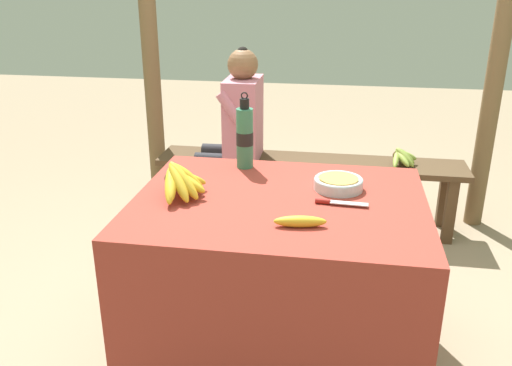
# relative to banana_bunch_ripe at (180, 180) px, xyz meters

# --- Properties ---
(ground_plane) EXTENTS (12.00, 12.00, 0.00)m
(ground_plane) POSITION_rel_banana_bunch_ripe_xyz_m (0.38, 0.03, -0.79)
(ground_plane) COLOR gray
(market_counter) EXTENTS (1.10, 0.87, 0.72)m
(market_counter) POSITION_rel_banana_bunch_ripe_xyz_m (0.38, 0.03, -0.43)
(market_counter) COLOR maroon
(market_counter) RESTS_ON ground_plane
(banana_bunch_ripe) EXTENTS (0.19, 0.30, 0.15)m
(banana_bunch_ripe) POSITION_rel_banana_bunch_ripe_xyz_m (0.00, 0.00, 0.00)
(banana_bunch_ripe) COLOR #4C381E
(banana_bunch_ripe) RESTS_ON market_counter
(serving_bowl) EXTENTS (0.19, 0.19, 0.05)m
(serving_bowl) POSITION_rel_banana_bunch_ripe_xyz_m (0.59, 0.17, -0.04)
(serving_bowl) COLOR silver
(serving_bowl) RESTS_ON market_counter
(water_bottle) EXTENTS (0.07, 0.07, 0.33)m
(water_bottle) POSITION_rel_banana_bunch_ripe_xyz_m (0.18, 0.37, 0.07)
(water_bottle) COLOR #337556
(water_bottle) RESTS_ON market_counter
(loose_banana_front) EXTENTS (0.18, 0.06, 0.04)m
(loose_banana_front) POSITION_rel_banana_bunch_ripe_xyz_m (0.47, -0.19, -0.05)
(loose_banana_front) COLOR gold
(loose_banana_front) RESTS_ON market_counter
(knife) EXTENTS (0.19, 0.04, 0.02)m
(knife) POSITION_rel_banana_bunch_ripe_xyz_m (0.58, 0.02, -0.06)
(knife) COLOR #BCBCC1
(knife) RESTS_ON market_counter
(wooden_bench) EXTENTS (1.89, 0.32, 0.43)m
(wooden_bench) POSITION_rel_banana_bunch_ripe_xyz_m (0.41, 1.34, -0.42)
(wooden_bench) COLOR #4C3823
(wooden_bench) RESTS_ON ground_plane
(seated_vendor) EXTENTS (0.40, 0.39, 1.12)m
(seated_vendor) POSITION_rel_banana_bunch_ripe_xyz_m (-0.05, 1.31, -0.14)
(seated_vendor) COLOR #232328
(seated_vendor) RESTS_ON ground_plane
(banana_bunch_green) EXTENTS (0.17, 0.27, 0.12)m
(banana_bunch_green) POSITION_rel_banana_bunch_ripe_xyz_m (0.96, 1.34, -0.29)
(banana_bunch_green) COLOR #4C381E
(banana_bunch_green) RESTS_ON wooden_bench
(support_post_near) EXTENTS (0.11, 0.11, 2.33)m
(support_post_near) POSITION_rel_banana_bunch_ripe_xyz_m (-0.65, 1.54, 0.38)
(support_post_near) COLOR brown
(support_post_near) RESTS_ON ground_plane
(support_post_far) EXTENTS (0.11, 0.11, 2.33)m
(support_post_far) POSITION_rel_banana_bunch_ripe_xyz_m (1.47, 1.54, 0.38)
(support_post_far) COLOR brown
(support_post_far) RESTS_ON ground_plane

